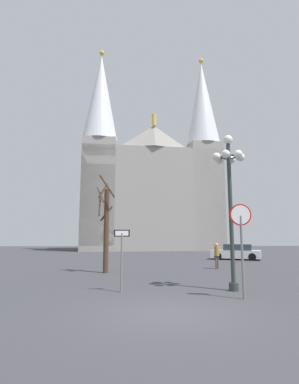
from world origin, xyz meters
TOP-DOWN VIEW (x-y plane):
  - ground_plane at (0.00, 0.00)m, footprint 120.00×120.00m
  - cathedral at (1.63, 38.77)m, footprint 22.07×12.39m
  - stop_sign at (2.67, 1.70)m, footprint 0.73×0.08m
  - one_way_arrow_sign at (-1.40, 3.17)m, footprint 0.59×0.09m
  - street_lamp at (2.83, 3.22)m, footprint 1.32×1.19m
  - bare_tree at (-2.58, 9.20)m, footprint 1.15×1.17m
  - parked_car_near_white at (8.22, 18.71)m, footprint 4.64×3.49m
  - pedestrian_walking at (4.35, 11.04)m, footprint 0.32×0.32m

SIDE VIEW (x-z plane):
  - ground_plane at x=0.00m, z-range 0.00..0.00m
  - parked_car_near_white at x=8.22m, z-range -0.04..1.34m
  - pedestrian_walking at x=4.35m, z-range 0.17..1.79m
  - one_way_arrow_sign at x=-1.40m, z-range 0.30..2.57m
  - stop_sign at x=2.67m, z-range 0.60..3.72m
  - bare_tree at x=-2.58m, z-range -0.13..5.43m
  - street_lamp at x=2.83m, z-range 1.09..7.18m
  - cathedral at x=1.63m, z-range -5.36..26.09m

